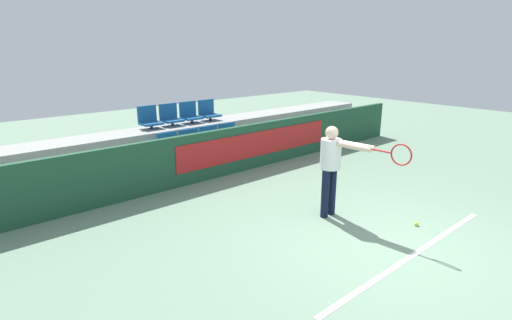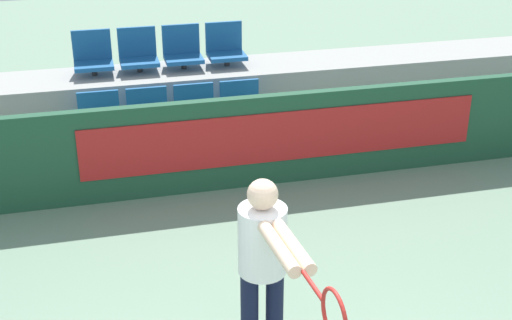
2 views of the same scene
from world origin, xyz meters
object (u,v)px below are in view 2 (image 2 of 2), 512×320
object	(u,v)px
stadium_chair_7	(225,48)
stadium_chair_1	(149,116)
stadium_chair_0	(100,120)
stadium_chair_3	(241,108)
stadium_chair_5	(138,54)
stadium_chair_4	(93,57)
tennis_player	(266,260)
stadium_chair_6	(182,51)
stadium_chair_2	(196,112)

from	to	relation	value
stadium_chair_7	stadium_chair_1	bearing A→B (deg)	-141.26
stadium_chair_0	stadium_chair_7	bearing A→B (deg)	28.14
stadium_chair_3	stadium_chair_5	size ratio (longest dim) A/B	1.00
stadium_chair_0	stadium_chair_4	size ratio (longest dim) A/B	1.00
stadium_chair_5	tennis_player	bearing A→B (deg)	-84.63
stadium_chair_6	tennis_player	xyz separation A→B (m)	(-0.12, -4.55, -0.21)
stadium_chair_0	tennis_player	world-z (taller)	tennis_player
stadium_chair_0	stadium_chair_2	bearing A→B (deg)	0.00
stadium_chair_2	stadium_chair_3	xyz separation A→B (m)	(0.55, 0.00, 0.00)
tennis_player	stadium_chair_4	bearing A→B (deg)	97.64
stadium_chair_4	tennis_player	world-z (taller)	tennis_player
stadium_chair_1	stadium_chair_3	distance (m)	1.09
stadium_chair_1	stadium_chair_3	world-z (taller)	same
stadium_chair_4	stadium_chair_7	xyz separation A→B (m)	(1.64, 0.00, 0.00)
stadium_chair_2	tennis_player	xyz separation A→B (m)	(-0.12, -3.67, 0.28)
stadium_chair_2	stadium_chair_0	bearing A→B (deg)	180.00
tennis_player	stadium_chair_2	bearing A→B (deg)	83.69
stadium_chair_3	stadium_chair_6	distance (m)	1.14
stadium_chair_4	stadium_chair_5	world-z (taller)	same
stadium_chair_5	stadium_chair_7	size ratio (longest dim) A/B	1.00
stadium_chair_4	stadium_chair_7	distance (m)	1.64
stadium_chair_6	stadium_chair_3	bearing A→B (deg)	-58.07
stadium_chair_3	tennis_player	xyz separation A→B (m)	(-0.67, -3.67, 0.28)
stadium_chair_0	stadium_chair_1	world-z (taller)	same
stadium_chair_2	stadium_chair_7	world-z (taller)	stadium_chair_7
stadium_chair_6	tennis_player	distance (m)	4.56
tennis_player	stadium_chair_3	bearing A→B (deg)	75.27
stadium_chair_3	stadium_chair_2	bearing A→B (deg)	180.00
stadium_chair_1	stadium_chair_3	bearing A→B (deg)	0.00
stadium_chair_2	stadium_chair_4	bearing A→B (deg)	141.26
stadium_chair_5	stadium_chair_6	distance (m)	0.55
stadium_chair_5	stadium_chair_6	size ratio (longest dim) A/B	1.00
stadium_chair_1	stadium_chair_7	size ratio (longest dim) A/B	1.00
stadium_chair_5	tennis_player	xyz separation A→B (m)	(0.43, -4.55, -0.21)
stadium_chair_0	stadium_chair_3	size ratio (longest dim) A/B	1.00
stadium_chair_3	stadium_chair_7	bearing A→B (deg)	90.00
stadium_chair_1	stadium_chair_4	bearing A→B (deg)	121.93
stadium_chair_4	tennis_player	size ratio (longest dim) A/B	0.33
stadium_chair_7	stadium_chair_3	bearing A→B (deg)	-90.00
stadium_chair_2	stadium_chair_5	world-z (taller)	stadium_chair_5
stadium_chair_4	stadium_chair_5	xyz separation A→B (m)	(0.55, 0.00, 0.00)
stadium_chair_5	tennis_player	size ratio (longest dim) A/B	0.33
stadium_chair_4	stadium_chair_7	size ratio (longest dim) A/B	1.00
stadium_chair_0	stadium_chair_2	world-z (taller)	same
stadium_chair_6	stadium_chair_7	size ratio (longest dim) A/B	1.00
stadium_chair_1	tennis_player	world-z (taller)	tennis_player
stadium_chair_2	stadium_chair_7	bearing A→B (deg)	58.07
tennis_player	stadium_chair_1	bearing A→B (deg)	92.19
stadium_chair_1	stadium_chair_7	xyz separation A→B (m)	(1.09, 0.88, 0.49)
stadium_chair_4	stadium_chair_6	bearing A→B (deg)	0.00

